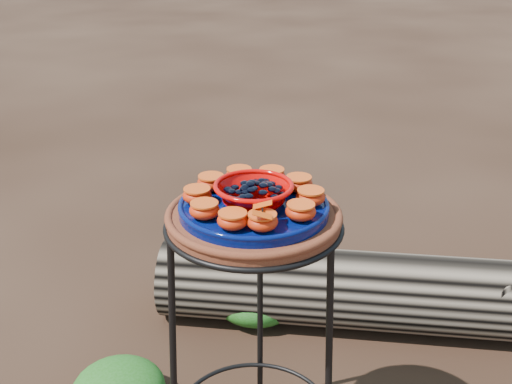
# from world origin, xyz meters

# --- Properties ---
(plant_stand) EXTENTS (0.44, 0.44, 0.70)m
(plant_stand) POSITION_xyz_m (0.00, 0.00, 0.35)
(plant_stand) COLOR black
(plant_stand) RESTS_ON ground
(terracotta_saucer) EXTENTS (0.39, 0.39, 0.03)m
(terracotta_saucer) POSITION_xyz_m (0.00, 0.00, 0.72)
(terracotta_saucer) COLOR #5C1B13
(terracotta_saucer) RESTS_ON plant_stand
(cobalt_plate) EXTENTS (0.33, 0.33, 0.02)m
(cobalt_plate) POSITION_xyz_m (0.00, 0.00, 0.74)
(cobalt_plate) COLOR #050233
(cobalt_plate) RESTS_ON terracotta_saucer
(red_bowl) EXTENTS (0.17, 0.17, 0.05)m
(red_bowl) POSITION_xyz_m (0.00, 0.00, 0.78)
(red_bowl) COLOR #CE0503
(red_bowl) RESTS_ON cobalt_plate
(glass_gems) EXTENTS (0.13, 0.13, 0.02)m
(glass_gems) POSITION_xyz_m (0.00, 0.00, 0.81)
(glass_gems) COLOR black
(glass_gems) RESTS_ON red_bowl
(orange_half_0) EXTENTS (0.06, 0.06, 0.04)m
(orange_half_0) POSITION_xyz_m (0.03, -0.12, 0.77)
(orange_half_0) COLOR red
(orange_half_0) RESTS_ON cobalt_plate
(orange_half_1) EXTENTS (0.06, 0.06, 0.04)m
(orange_half_1) POSITION_xyz_m (0.10, -0.07, 0.77)
(orange_half_1) COLOR red
(orange_half_1) RESTS_ON cobalt_plate
(orange_half_2) EXTENTS (0.06, 0.06, 0.04)m
(orange_half_2) POSITION_xyz_m (0.12, 0.01, 0.77)
(orange_half_2) COLOR red
(orange_half_2) RESTS_ON cobalt_plate
(orange_half_3) EXTENTS (0.06, 0.06, 0.04)m
(orange_half_3) POSITION_xyz_m (0.10, 0.08, 0.77)
(orange_half_3) COLOR red
(orange_half_3) RESTS_ON cobalt_plate
(orange_half_4) EXTENTS (0.06, 0.06, 0.04)m
(orange_half_4) POSITION_xyz_m (0.03, 0.12, 0.77)
(orange_half_4) COLOR red
(orange_half_4) RESTS_ON cobalt_plate
(orange_half_5) EXTENTS (0.06, 0.06, 0.04)m
(orange_half_5) POSITION_xyz_m (-0.04, 0.12, 0.77)
(orange_half_5) COLOR red
(orange_half_5) RESTS_ON cobalt_plate
(orange_half_6) EXTENTS (0.06, 0.06, 0.04)m
(orange_half_6) POSITION_xyz_m (-0.10, 0.07, 0.77)
(orange_half_6) COLOR red
(orange_half_6) RESTS_ON cobalt_plate
(orange_half_7) EXTENTS (0.06, 0.06, 0.04)m
(orange_half_7) POSITION_xyz_m (-0.12, -0.01, 0.77)
(orange_half_7) COLOR red
(orange_half_7) RESTS_ON cobalt_plate
(orange_half_8) EXTENTS (0.06, 0.06, 0.04)m
(orange_half_8) POSITION_xyz_m (-0.10, -0.08, 0.77)
(orange_half_8) COLOR red
(orange_half_8) RESTS_ON cobalt_plate
(orange_half_9) EXTENTS (0.06, 0.06, 0.04)m
(orange_half_9) POSITION_xyz_m (-0.03, -0.12, 0.77)
(orange_half_9) COLOR red
(orange_half_9) RESTS_ON cobalt_plate
(butterfly) EXTENTS (0.09, 0.06, 0.01)m
(butterfly) POSITION_xyz_m (0.03, -0.12, 0.80)
(butterfly) COLOR #D94209
(butterfly) RESTS_ON orange_half_0
(driftwood_log) EXTENTS (1.48, 0.46, 0.27)m
(driftwood_log) POSITION_xyz_m (0.35, 0.63, 0.14)
(driftwood_log) COLOR black
(driftwood_log) RESTS_ON ground
(foliage_back) EXTENTS (0.31, 0.31, 0.16)m
(foliage_back) POSITION_xyz_m (-0.04, 0.67, 0.08)
(foliage_back) COLOR #1A510F
(foliage_back) RESTS_ON ground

